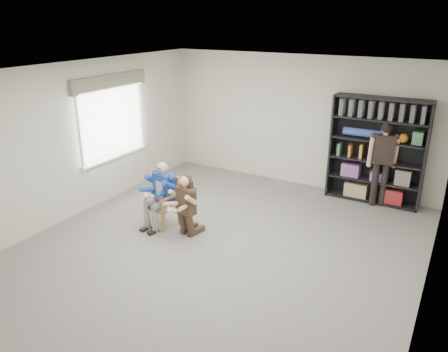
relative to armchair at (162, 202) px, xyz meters
The scene contains 8 objects.
room_shell 1.63m from the armchair, 13.70° to the right, with size 6.00×7.00×2.80m, color silver, non-canonical shape.
floor 1.41m from the armchair, 13.70° to the right, with size 6.00×7.00×0.01m, color slate.
window_left 2.14m from the armchair, 157.54° to the left, with size 0.16×2.00×1.75m, color silver, non-canonical shape.
armchair is the anchor object (origin of this frame).
seated_man 0.14m from the armchair, ahead, with size 0.51×0.71×1.19m, color navy, non-canonical shape.
kneeling_woman 0.60m from the armchair, 11.69° to the right, with size 0.46×0.73×1.09m, color #39291F, non-canonical shape.
bookshelf 4.26m from the armchair, 44.71° to the left, with size 1.80×0.38×2.10m, color black, non-canonical shape.
standing_man 4.24m from the armchair, 41.84° to the left, with size 0.52×0.29×1.68m, color black, non-canonical shape.
Camera 1 is at (3.13, -5.26, 3.54)m, focal length 35.00 mm.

